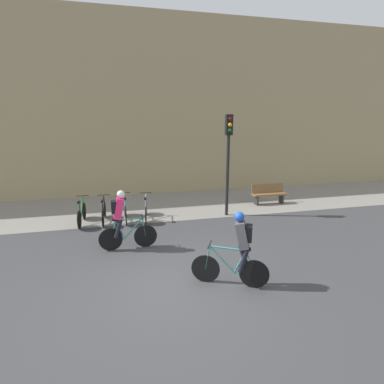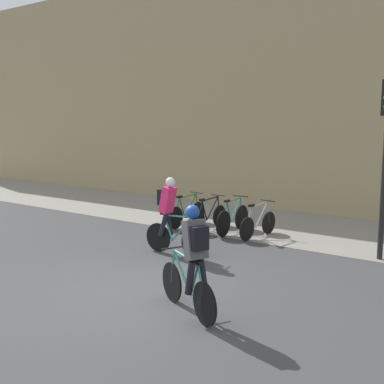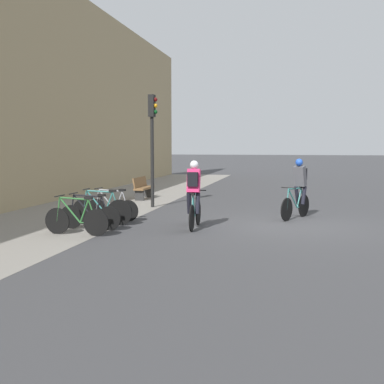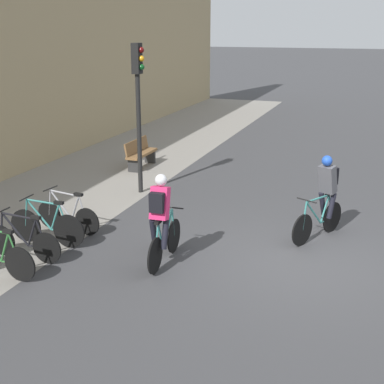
% 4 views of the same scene
% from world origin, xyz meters
% --- Properties ---
extents(ground, '(200.00, 200.00, 0.00)m').
position_xyz_m(ground, '(0.00, 0.00, 0.00)').
color(ground, '#3D3D3F').
extents(kerb_strip, '(44.00, 4.50, 0.01)m').
position_xyz_m(kerb_strip, '(0.00, 6.75, 0.00)').
color(kerb_strip, gray).
rests_on(kerb_strip, ground).
extents(cyclist_pink, '(1.69, 0.46, 1.78)m').
position_xyz_m(cyclist_pink, '(-1.10, 2.42, 0.95)').
color(cyclist_pink, black).
rests_on(cyclist_pink, ground).
extents(cyclist_grey, '(1.62, 0.83, 1.78)m').
position_xyz_m(cyclist_grey, '(1.42, -0.23, 0.95)').
color(cyclist_grey, black).
rests_on(cyclist_grey, ground).
extents(parked_bike_1, '(0.46, 1.68, 0.95)m').
position_xyz_m(parked_bike_1, '(-1.75, 5.02, 0.39)').
color(parked_bike_1, black).
rests_on(parked_bike_1, ground).
extents(parked_bike_2, '(0.46, 1.72, 0.99)m').
position_xyz_m(parked_bike_2, '(-0.97, 5.03, 0.41)').
color(parked_bike_2, black).
rests_on(parked_bike_2, ground).
extents(parked_bike_3, '(0.46, 1.63, 0.94)m').
position_xyz_m(parked_bike_3, '(-0.19, 5.02, 0.38)').
color(parked_bike_3, black).
rests_on(parked_bike_3, ground).
extents(traffic_light_pole, '(0.26, 0.30, 3.91)m').
position_xyz_m(traffic_light_pole, '(2.97, 4.76, 2.69)').
color(traffic_light_pole, black).
rests_on(traffic_light_pole, ground).
extents(bench, '(1.54, 0.44, 0.89)m').
position_xyz_m(bench, '(5.38, 5.90, 0.46)').
color(bench, brown).
rests_on(bench, ground).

